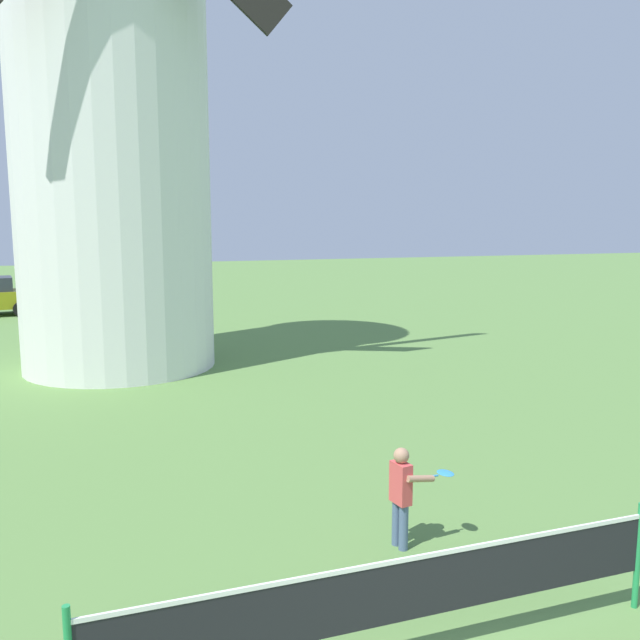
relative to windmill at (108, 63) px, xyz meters
The scene contains 3 objects.
windmill is the anchor object (origin of this frame).
tennis_net 15.13m from the windmill, 83.05° to the right, with size 5.35×0.06×1.10m.
player_far 13.64m from the windmill, 77.06° to the right, with size 0.76×0.41×1.23m.
Camera 1 is at (-2.47, -2.49, 3.85)m, focal length 37.44 mm.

